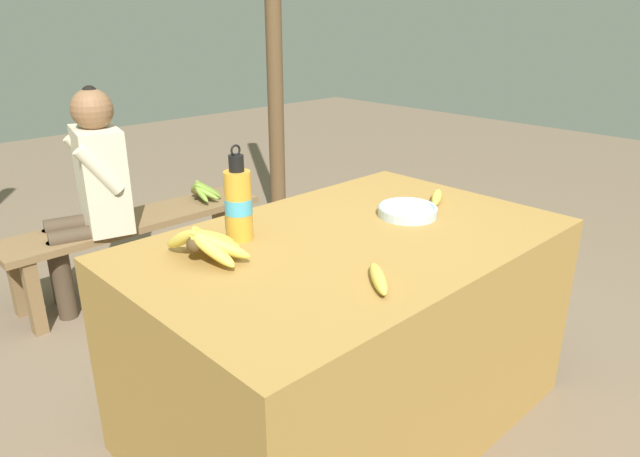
% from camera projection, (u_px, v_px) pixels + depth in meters
% --- Properties ---
extents(ground_plane, '(12.00, 12.00, 0.00)m').
position_uv_depth(ground_plane, '(346.00, 415.00, 2.13)').
color(ground_plane, '#75604C').
extents(market_counter, '(1.45, 0.92, 0.72)m').
position_uv_depth(market_counter, '(348.00, 332.00, 2.00)').
color(market_counter, olive).
rests_on(market_counter, ground_plane).
extents(banana_bunch_ripe, '(0.20, 0.30, 0.13)m').
position_uv_depth(banana_bunch_ripe, '(206.00, 242.00, 1.68)').
color(banana_bunch_ripe, '#4C381E').
rests_on(banana_bunch_ripe, market_counter).
extents(serving_bowl, '(0.22, 0.22, 0.04)m').
position_uv_depth(serving_bowl, '(407.00, 210.00, 2.06)').
color(serving_bowl, silver).
rests_on(serving_bowl, market_counter).
extents(water_bottle, '(0.09, 0.09, 0.31)m').
position_uv_depth(water_bottle, '(238.00, 203.00, 1.81)').
color(water_bottle, gold).
rests_on(water_bottle, market_counter).
extents(loose_banana_front, '(0.15, 0.17, 0.04)m').
position_uv_depth(loose_banana_front, '(378.00, 278.00, 1.54)').
color(loose_banana_front, '#E0C64C').
rests_on(loose_banana_front, market_counter).
extents(loose_banana_side, '(0.18, 0.13, 0.04)m').
position_uv_depth(loose_banana_side, '(437.00, 197.00, 2.21)').
color(loose_banana_side, '#E0C64C').
rests_on(loose_banana_side, market_counter).
extents(wooden_bench, '(1.38, 0.32, 0.40)m').
position_uv_depth(wooden_bench, '(137.00, 229.00, 3.02)').
color(wooden_bench, brown).
rests_on(wooden_bench, ground_plane).
extents(seated_vendor, '(0.45, 0.42, 1.09)m').
position_uv_depth(seated_vendor, '(93.00, 184.00, 2.77)').
color(seated_vendor, '#473828').
rests_on(seated_vendor, ground_plane).
extents(banana_bunch_green, '(0.18, 0.26, 0.14)m').
position_uv_depth(banana_bunch_green, '(202.00, 190.00, 3.25)').
color(banana_bunch_green, '#4C381E').
rests_on(banana_bunch_green, wooden_bench).
extents(support_post_far, '(0.11, 0.11, 2.57)m').
position_uv_depth(support_post_far, '(274.00, 32.00, 3.78)').
color(support_post_far, brown).
rests_on(support_post_far, ground_plane).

